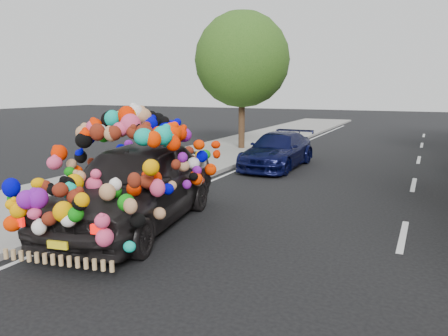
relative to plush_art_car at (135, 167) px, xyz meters
name	(u,v)px	position (x,y,z in m)	size (l,w,h in m)	color
ground	(231,214)	(1.43, 1.60, -1.23)	(100.00, 100.00, 0.00)	black
sidewalk	(85,192)	(-2.87, 1.60, -1.17)	(4.00, 60.00, 0.12)	gray
kerb	(145,200)	(-0.92, 1.60, -1.16)	(0.15, 60.00, 0.13)	gray
lane_markings	(403,236)	(5.03, 1.60, -1.22)	(6.00, 50.00, 0.01)	silver
tree_near_sidewalk	(242,60)	(-2.37, 11.10, 2.79)	(4.20, 4.20, 6.13)	#332114
plush_art_car	(135,167)	(0.00, 0.00, 0.00)	(3.27, 5.59, 2.37)	black
navy_sedan	(278,150)	(0.50, 7.63, -0.61)	(1.73, 4.25, 1.23)	#070A32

